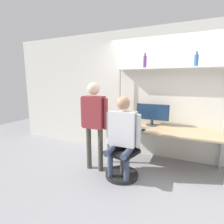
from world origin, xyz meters
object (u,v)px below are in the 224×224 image
person_standing (94,116)px  bottle_purple (145,62)px  cell_phone (143,130)px  bottle_blue (196,60)px  office_chair (123,160)px  laptop (129,125)px  monitor (152,114)px  person_seated (122,131)px

person_standing → bottle_purple: bearing=55.6°
cell_phone → bottle_blue: bottle_blue is taller
office_chair → person_standing: bearing=-179.4°
cell_phone → office_chair: bearing=-117.2°
laptop → person_standing: size_ratio=0.22×
bottle_blue → bottle_purple: 0.93m
office_chair → bottle_purple: (0.09, 0.94, 1.72)m
monitor → cell_phone: bearing=-98.7°
office_chair → person_seated: (-0.01, -0.04, 0.53)m
cell_phone → person_standing: (-0.78, -0.44, 0.28)m
laptop → cell_phone: laptop is taller
office_chair → person_standing: 0.92m
person_standing → bottle_purple: 1.52m
monitor → bottle_blue: bearing=5.1°
laptop → cell_phone: bearing=-12.6°
office_chair → bottle_blue: (1.02, 0.94, 1.71)m
person_standing → office_chair: bearing=0.6°
monitor → laptop: (-0.37, -0.38, -0.19)m
laptop → bottle_purple: (0.17, 0.44, 1.22)m
person_seated → office_chair: bearing=75.9°
cell_phone → office_chair: size_ratio=0.16×
laptop → bottle_blue: size_ratio=1.34×
person_standing → cell_phone: bearing=29.2°
bottle_purple → cell_phone: bearing=-75.2°
person_standing → bottle_blue: 2.09m
person_seated → person_standing: size_ratio=0.86×
office_chair → laptop: bearing=99.0°
person_seated → bottle_blue: bottle_blue is taller
office_chair → monitor: bearing=71.7°
person_standing → bottle_purple: (0.65, 0.95, 0.99)m
person_standing → bottle_blue: size_ratio=6.21×
laptop → person_standing: bearing=-133.6°
laptop → person_seated: bearing=-82.8°
cell_phone → person_standing: 0.94m
bottle_blue → monitor: bearing=-174.9°
laptop → office_chair: 0.71m
person_seated → person_standing: bearing=176.1°
laptop → office_chair: (0.08, -0.50, -0.50)m
laptop → person_standing: 0.74m
office_chair → person_seated: 0.54m
monitor → person_seated: 0.98m
person_seated → bottle_purple: 1.55m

